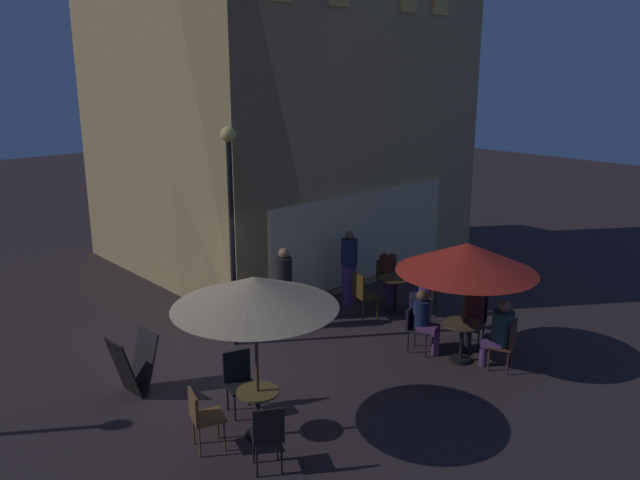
% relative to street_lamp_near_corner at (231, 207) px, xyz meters
% --- Properties ---
extents(ground_plane, '(60.00, 60.00, 0.00)m').
position_rel_street_lamp_near_corner_xyz_m(ground_plane, '(-0.87, -0.42, -2.69)').
color(ground_plane, '#322728').
extents(cafe_building, '(7.97, 7.28, 8.89)m').
position_rel_street_lamp_near_corner_xyz_m(cafe_building, '(3.23, 3.03, 1.74)').
color(cafe_building, tan).
rests_on(cafe_building, ground).
extents(street_lamp_near_corner, '(0.28, 0.28, 4.13)m').
position_rel_street_lamp_near_corner_xyz_m(street_lamp_near_corner, '(0.00, 0.00, 0.00)').
color(street_lamp_near_corner, black).
rests_on(street_lamp_near_corner, ground).
extents(menu_sandwich_board, '(0.71, 0.60, 0.99)m').
position_rel_street_lamp_near_corner_xyz_m(menu_sandwich_board, '(-2.31, -0.49, -2.18)').
color(menu_sandwich_board, black).
rests_on(menu_sandwich_board, ground).
extents(cafe_table_0, '(0.71, 0.71, 0.73)m').
position_rel_street_lamp_near_corner_xyz_m(cafe_table_0, '(2.59, -3.33, -2.17)').
color(cafe_table_0, black).
rests_on(cafe_table_0, ground).
extents(cafe_table_1, '(0.61, 0.61, 0.72)m').
position_rel_street_lamp_near_corner_xyz_m(cafe_table_1, '(-1.58, -2.83, -2.22)').
color(cafe_table_1, black).
rests_on(cafe_table_1, ground).
extents(cafe_table_2, '(0.72, 0.72, 0.78)m').
position_rel_street_lamp_near_corner_xyz_m(cafe_table_2, '(3.51, -0.94, -2.13)').
color(cafe_table_2, black).
rests_on(cafe_table_2, ground).
extents(patio_umbrella_0, '(2.46, 2.46, 2.21)m').
position_rel_street_lamp_near_corner_xyz_m(patio_umbrella_0, '(2.59, -3.33, -0.75)').
color(patio_umbrella_0, black).
rests_on(patio_umbrella_0, ground).
extents(patio_umbrella_1, '(2.30, 2.30, 2.41)m').
position_rel_street_lamp_near_corner_xyz_m(patio_umbrella_1, '(-1.58, -2.83, -0.51)').
color(patio_umbrella_1, black).
rests_on(patio_umbrella_1, ground).
extents(cafe_chair_0, '(0.55, 0.55, 0.98)m').
position_rel_street_lamp_near_corner_xyz_m(cafe_chair_0, '(3.35, -3.06, -2.11)').
color(cafe_chair_0, black).
rests_on(cafe_chair_0, ground).
extents(cafe_chair_1, '(0.55, 0.55, 0.85)m').
position_rel_street_lamp_near_corner_xyz_m(cafe_chair_1, '(2.32, -2.51, -2.18)').
color(cafe_chair_1, black).
rests_on(cafe_chair_1, ground).
extents(cafe_chair_2, '(0.52, 0.52, 0.93)m').
position_rel_street_lamp_near_corner_xyz_m(cafe_chair_2, '(2.85, -4.08, -2.14)').
color(cafe_chair_2, '#553120').
rests_on(cafe_chair_2, ground).
extents(cafe_chair_3, '(0.53, 0.53, 0.96)m').
position_rel_street_lamp_near_corner_xyz_m(cafe_chair_3, '(-1.36, -2.06, -2.13)').
color(cafe_chair_3, black).
rests_on(cafe_chair_3, ground).
extents(cafe_chair_4, '(0.55, 0.55, 0.89)m').
position_rel_street_lamp_near_corner_xyz_m(cafe_chair_4, '(-2.36, -2.58, -2.15)').
color(cafe_chair_4, brown).
rests_on(cafe_chair_4, ground).
extents(cafe_chair_5, '(0.55, 0.55, 0.97)m').
position_rel_street_lamp_near_corner_xyz_m(cafe_chair_5, '(-2.01, -3.61, -2.11)').
color(cafe_chair_5, black).
rests_on(cafe_chair_5, ground).
extents(cafe_chair_6, '(0.54, 0.54, 0.90)m').
position_rel_street_lamp_near_corner_xyz_m(cafe_chair_6, '(3.79, -1.67, -2.14)').
color(cafe_chair_6, black).
rests_on(cafe_chair_6, ground).
extents(cafe_chair_7, '(0.60, 0.60, 0.92)m').
position_rel_street_lamp_near_corner_xyz_m(cafe_chair_7, '(3.95, -0.28, -2.14)').
color(cafe_chair_7, brown).
rests_on(cafe_chair_7, ground).
extents(cafe_chair_8, '(0.53, 0.53, 1.00)m').
position_rel_street_lamp_near_corner_xyz_m(cafe_chair_8, '(2.72, -0.72, -2.10)').
color(cafe_chair_8, '#4F3614').
rests_on(cafe_chair_8, ground).
extents(patron_seated_0, '(0.55, 0.47, 1.28)m').
position_rel_street_lamp_near_corner_xyz_m(patron_seated_0, '(3.22, -3.11, -1.97)').
color(patron_seated_0, black).
rests_on(patron_seated_0, ground).
extents(patron_seated_1, '(0.42, 0.51, 1.21)m').
position_rel_street_lamp_near_corner_xyz_m(patron_seated_1, '(2.36, -2.64, -2.01)').
color(patron_seated_1, '#653766').
rests_on(patron_seated_1, ground).
extents(patron_seated_2, '(0.47, 0.55, 1.28)m').
position_rel_street_lamp_near_corner_xyz_m(patron_seated_2, '(2.80, -3.95, -1.97)').
color(patron_seated_2, '#5B3869').
rests_on(patron_seated_2, ground).
extents(patron_seated_3, '(0.44, 0.52, 1.21)m').
position_rel_street_lamp_near_corner_xyz_m(patron_seated_3, '(3.74, -1.53, -2.00)').
color(patron_seated_3, '#2C2451').
rests_on(patron_seated_3, ground).
extents(patron_seated_4, '(0.52, 0.56, 1.26)m').
position_rel_street_lamp_near_corner_xyz_m(patron_seated_4, '(3.87, -0.40, -1.98)').
color(patron_seated_4, '#5D3165').
rests_on(patron_seated_4, ground).
extents(patron_standing_5, '(0.33, 0.33, 1.69)m').
position_rel_street_lamp_near_corner_xyz_m(patron_standing_5, '(1.18, -0.03, -1.84)').
color(patron_standing_5, '#756754').
rests_on(patron_standing_5, ground).
extents(patron_standing_6, '(0.36, 0.36, 1.68)m').
position_rel_street_lamp_near_corner_xyz_m(patron_standing_6, '(3.12, 0.09, -1.85)').
color(patron_standing_6, '#59336E').
rests_on(patron_standing_6, ground).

